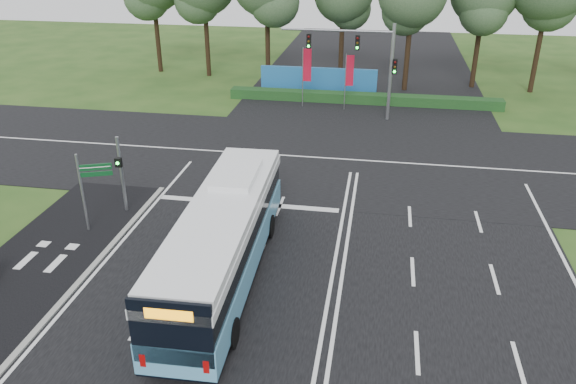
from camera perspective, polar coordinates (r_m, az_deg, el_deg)
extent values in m
plane|color=#254717|center=(24.34, 4.73, -7.40)|extent=(120.00, 120.00, 0.00)
cube|color=black|center=(24.33, 4.73, -7.36)|extent=(20.00, 120.00, 0.04)
cube|color=black|center=(35.00, 6.60, 3.25)|extent=(120.00, 14.00, 0.05)
cube|color=black|center=(25.91, -24.97, -7.70)|extent=(5.00, 18.00, 0.06)
cube|color=gray|center=(24.68, -20.30, -8.43)|extent=(0.25, 18.00, 0.12)
cube|color=#58A3CD|center=(22.99, -6.48, -6.31)|extent=(3.01, 12.75, 1.16)
cube|color=black|center=(23.27, -6.42, -7.42)|extent=(2.98, 12.69, 0.32)
cube|color=black|center=(22.45, -6.61, -4.02)|extent=(2.90, 12.56, 1.00)
cube|color=white|center=(22.15, -6.70, -2.59)|extent=(3.01, 12.75, 0.37)
cube|color=white|center=(21.98, -6.74, -1.74)|extent=(2.94, 12.24, 0.37)
cube|color=white|center=(24.15, -5.25, 1.77)|extent=(1.78, 3.22, 0.26)
cube|color=black|center=(17.48, -11.76, -13.92)|extent=(2.56, 0.20, 2.32)
cube|color=orange|center=(17.00, -12.03, -12.07)|extent=(1.48, 0.10, 0.37)
cylinder|color=black|center=(26.56, -7.16, -3.12)|extent=(0.33, 1.11, 1.10)
cylinder|color=black|center=(26.07, -1.87, -3.51)|extent=(0.33, 1.11, 1.10)
cylinder|color=black|center=(20.55, -12.62, -13.20)|extent=(0.33, 1.11, 1.10)
cylinder|color=black|center=(19.90, -5.69, -14.08)|extent=(0.33, 1.11, 1.10)
cylinder|color=gray|center=(28.97, -16.51, 1.68)|extent=(0.16, 0.16, 4.00)
cube|color=black|center=(28.54, -16.85, 2.89)|extent=(0.33, 0.23, 0.46)
sphere|color=#19F233|center=(28.46, -16.93, 2.82)|extent=(0.16, 0.16, 0.16)
cylinder|color=gray|center=(27.62, -20.14, -0.15)|extent=(0.12, 0.12, 3.91)
cube|color=#0B401B|center=(27.01, -19.02, 2.41)|extent=(1.39, 0.58, 0.29)
cube|color=#0B401B|center=(27.14, -18.91, 1.75)|extent=(1.39, 0.58, 0.22)
cube|color=white|center=(26.98, -19.05, 2.38)|extent=(1.28, 0.49, 0.04)
cylinder|color=gray|center=(44.87, 1.50, 11.54)|extent=(0.07, 0.07, 4.72)
cube|color=#AE0E26|center=(44.60, 1.97, 12.76)|extent=(0.63, 0.05, 2.51)
cylinder|color=gray|center=(44.24, 5.83, 11.00)|extent=(0.07, 0.07, 4.40)
cube|color=#AE0E26|center=(44.06, 6.31, 12.16)|extent=(0.58, 0.16, 2.34)
cylinder|color=gray|center=(42.04, 10.39, 11.78)|extent=(0.24, 0.24, 7.00)
cylinder|color=gray|center=(41.61, 4.99, 16.03)|extent=(8.00, 0.16, 0.16)
cube|color=black|center=(41.65, 7.07, 14.83)|extent=(0.32, 0.28, 1.05)
cube|color=black|center=(41.96, 2.13, 15.08)|extent=(0.32, 0.28, 1.05)
cube|color=black|center=(41.93, 10.79, 12.42)|extent=(0.32, 0.28, 1.05)
cube|color=#153B19|center=(46.71, 7.64, 9.40)|extent=(22.00, 1.20, 0.80)
cube|color=#1E63A2|center=(49.22, 3.09, 11.26)|extent=(10.00, 0.30, 2.20)
cylinder|color=black|center=(57.74, -13.19, 15.84)|extent=(0.44, 0.44, 8.24)
cylinder|color=black|center=(55.16, -8.28, 15.74)|extent=(0.44, 0.44, 8.14)
cylinder|color=black|center=(52.31, -2.09, 15.59)|extent=(0.44, 0.44, 8.37)
cylinder|color=black|center=(54.19, 5.47, 15.26)|extent=(0.44, 0.44, 7.29)
cylinder|color=black|center=(50.51, 12.11, 14.34)|extent=(0.44, 0.44, 7.74)
cylinder|color=black|center=(53.01, 18.71, 14.13)|extent=(0.44, 0.44, 7.80)
cylinder|color=black|center=(53.15, 24.16, 13.73)|extent=(0.44, 0.44, 8.57)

